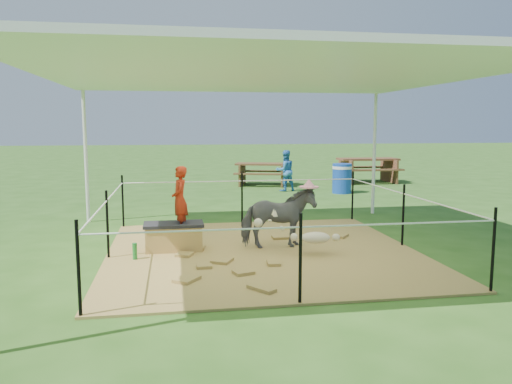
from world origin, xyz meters
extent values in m
plane|color=#2D5919|center=(0.00, 0.00, 0.00)|extent=(90.00, 90.00, 0.00)
cube|color=brown|center=(0.00, 0.00, 0.01)|extent=(4.60, 4.60, 0.03)
cylinder|color=silver|center=(-3.00, 3.00, 1.30)|extent=(0.07, 0.07, 2.60)
cylinder|color=silver|center=(3.00, 3.00, 1.30)|extent=(0.07, 0.07, 2.60)
cube|color=white|center=(0.00, 0.00, 2.64)|extent=(6.30, 6.30, 0.08)
cube|color=white|center=(0.00, 0.00, 2.79)|extent=(3.30, 3.30, 0.22)
cylinder|color=black|center=(-2.25, 2.25, 0.50)|extent=(0.04, 0.04, 1.00)
cylinder|color=black|center=(0.00, 2.25, 0.50)|extent=(0.04, 0.04, 1.00)
cylinder|color=black|center=(2.25, 2.25, 0.50)|extent=(0.04, 0.04, 1.00)
cylinder|color=black|center=(-2.25, 0.00, 0.50)|extent=(0.04, 0.04, 1.00)
cylinder|color=black|center=(2.25, 0.00, 0.50)|extent=(0.04, 0.04, 1.00)
cylinder|color=black|center=(-2.25, -2.25, 0.50)|extent=(0.04, 0.04, 1.00)
cylinder|color=black|center=(0.00, -2.25, 0.50)|extent=(0.04, 0.04, 1.00)
cylinder|color=black|center=(2.25, -2.25, 0.50)|extent=(0.04, 0.04, 1.00)
cylinder|color=white|center=(0.00, 2.25, 0.85)|extent=(4.50, 0.02, 0.02)
cylinder|color=white|center=(0.00, -2.25, 0.85)|extent=(4.50, 0.02, 0.02)
cylinder|color=white|center=(2.25, 0.00, 0.85)|extent=(0.02, 4.50, 0.02)
cylinder|color=white|center=(-2.25, 0.00, 0.85)|extent=(0.02, 4.50, 0.02)
cube|color=#A7773C|center=(-1.32, 0.28, 0.22)|extent=(0.84, 0.43, 0.37)
cube|color=black|center=(-1.32, 0.28, 0.43)|extent=(0.90, 0.47, 0.05)
imported|color=#AB2510|center=(-1.22, 0.28, 0.91)|extent=(0.24, 0.37, 1.01)
cylinder|color=#1B7B2A|center=(-1.87, -0.17, 0.15)|extent=(0.07, 0.07, 0.23)
imported|color=#49494E|center=(0.27, 0.15, 0.50)|extent=(1.12, 0.52, 0.94)
cylinder|color=pink|center=(0.27, 0.15, 1.04)|extent=(0.29, 0.29, 0.14)
cylinder|color=#1642A8|center=(3.44, 6.30, 0.42)|extent=(0.60, 0.60, 0.84)
cube|color=#52361C|center=(1.55, 8.58, 0.36)|extent=(2.01, 1.69, 0.72)
cube|color=#51341C|center=(5.20, 8.77, 0.41)|extent=(2.01, 1.47, 0.83)
imported|color=#367DCE|center=(1.94, 7.02, 0.60)|extent=(0.68, 0.58, 1.21)
camera|label=1|loc=(-1.31, -7.24, 1.90)|focal=35.00mm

